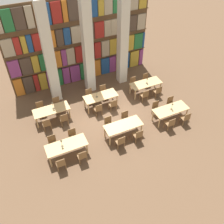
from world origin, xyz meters
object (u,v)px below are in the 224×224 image
Objects in this scene: chair_7 at (126,118)px; chair_19 at (104,91)px; chair_6 at (138,135)px; chair_9 at (156,108)px; chair_10 at (186,118)px; chair_14 at (64,119)px; chair_8 at (170,124)px; desk_lamp_4 at (147,80)px; chair_13 at (41,108)px; reading_table_4 at (101,97)px; desk_lamp_2 at (53,104)px; chair_2 at (82,156)px; desk_lamp_0 at (61,142)px; reading_table_2 at (171,110)px; desk_lamp_1 at (172,105)px; reading_table_3 at (51,111)px; reading_table_1 at (123,126)px; chair_12 at (47,124)px; chair_5 at (109,124)px; pillar_right at (123,39)px; pillar_center at (88,47)px; chair_11 at (171,103)px; chair_15 at (57,104)px; reading_table_0 at (67,146)px; desk_lamp_3 at (97,93)px; chair_17 at (89,95)px; reading_table_5 at (146,84)px; chair_4 at (120,141)px; chair_1 at (53,142)px; chair_23 at (146,79)px; pillar_left at (49,55)px; chair_3 at (73,136)px; chair_20 at (145,95)px; chair_16 at (98,109)px; chair_21 at (134,83)px; chair_0 at (61,164)px; chair_18 at (113,105)px.

chair_7 is 1.00× the size of chair_19.
chair_6 is 2.41m from chair_9.
chair_14 is at bearing 155.66° from chair_10.
chair_8 is 2.23× the size of desk_lamp_4.
chair_13 is 3.50m from reading_table_4.
chair_6 is 1.87× the size of desk_lamp_2.
desk_lamp_0 is (-0.72, 0.69, 0.61)m from chair_2.
reading_table_4 is at bearing 138.85° from reading_table_2.
desk_lamp_1 reaches higher than reading_table_3.
reading_table_1 is 3.31m from chair_14.
desk_lamp_1 reaches higher than chair_19.
chair_12 reaches higher than reading_table_3.
pillar_right is at bearing -124.89° from chair_5.
pillar_center is 4.10m from desk_lamp_4.
chair_15 is (-6.07, 2.75, 0.00)m from chair_11.
chair_9 reaches higher than reading_table_0.
chair_5 and chair_15 have the same top height.
chair_2 is 2.25× the size of desk_lamp_3.
chair_17 is 0.44× the size of reading_table_5.
chair_4 is 3.57m from desk_lamp_1.
chair_7 and chair_11 have the same top height.
pillar_center is 4.96m from chair_12.
chair_9 is 6.61m from chair_13.
desk_lamp_1 is at bearing 174.00° from chair_1.
chair_11 is at bearing -17.41° from reading_table_3.
chair_14 and chair_23 have the same top height.
chair_15 is 2.41m from desk_lamp_3.
chair_6 is 3.45m from reading_table_4.
desk_lamp_0 is at bearing -101.33° from pillar_left.
chair_3 is 1.17m from desk_lamp_0.
chair_3 and chair_15 have the same top height.
chair_3 is 5.18m from chair_8.
chair_1 is 1.73m from chair_2.
chair_13 is at bearing 124.53° from reading_table_3.
chair_1 is 2.23× the size of desk_lamp_4.
chair_20 is (5.99, -0.07, 0.00)m from chair_12.
chair_16 and chair_21 have the same top height.
chair_4 is 0.44× the size of reading_table_5.
chair_2 and chair_16 have the same top height.
reading_table_4 is at bearing 10.88° from chair_23.
chair_15 reaches higher than reading_table_0.
desk_lamp_2 is (-2.86, -1.80, -1.91)m from pillar_center.
desk_lamp_2 reaches higher than chair_14.
reading_table_3 is at bearing 55.49° from chair_15.
chair_14 is (0.99, 2.79, 0.00)m from chair_0.
reading_table_4 is 2.28× the size of chair_17.
chair_15 is at bearing 148.13° from reading_table_2.
chair_6 is 1.00× the size of chair_19.
chair_13 and chair_18 have the same top height.
reading_table_0 is (-5.24, -4.59, -2.32)m from pillar_right.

